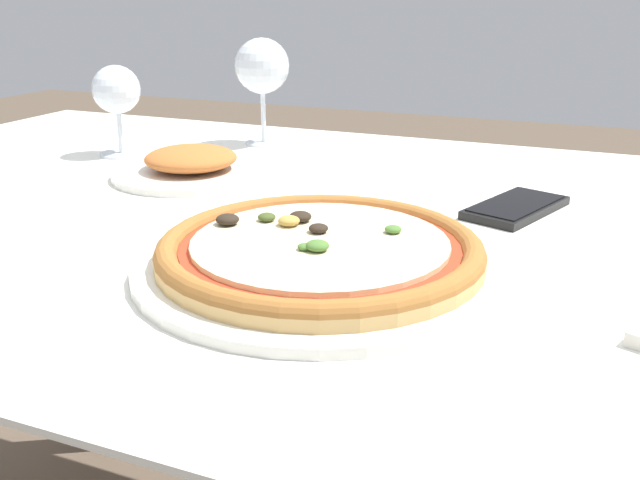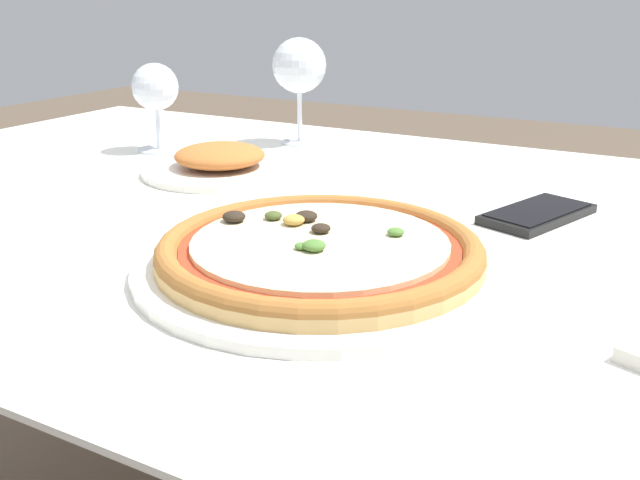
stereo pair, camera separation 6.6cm
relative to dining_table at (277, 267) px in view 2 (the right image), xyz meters
name	(u,v)px [view 2 (the right image)]	position (x,y,z in m)	size (l,w,h in m)	color
dining_table	(277,267)	(0.00, 0.00, 0.00)	(1.41, 0.94, 0.75)	brown
pizza_plate	(320,253)	(0.15, -0.17, 0.10)	(0.35, 0.35, 0.04)	white
wine_glass_far_left	(155,90)	(-0.32, 0.16, 0.18)	(0.07, 0.07, 0.14)	silver
wine_glass_far_right	(299,67)	(-0.15, 0.32, 0.21)	(0.09, 0.09, 0.17)	silver
cell_phone	(537,214)	(0.30, 0.09, 0.09)	(0.11, 0.16, 0.01)	black
side_plate	(220,162)	(-0.15, 0.09, 0.10)	(0.22, 0.22, 0.04)	white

